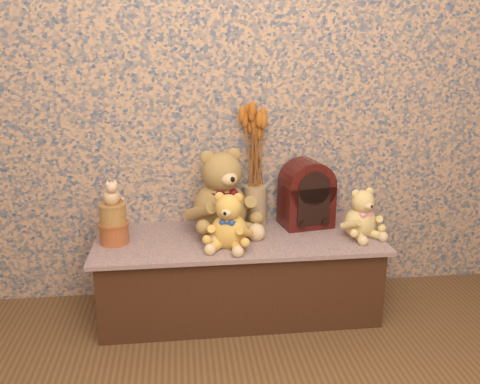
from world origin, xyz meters
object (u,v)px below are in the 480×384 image
object	(u,v)px
teddy_large	(220,188)
cathedral_radio	(307,193)
cat_figurine	(111,191)
teddy_small	(361,210)
biscuit_tin_lower	(114,233)
ceramic_vase	(255,205)
teddy_medium	(229,217)

from	to	relation	value
teddy_large	cathedral_radio	size ratio (longest dim) A/B	1.30
teddy_large	cat_figurine	size ratio (longest dim) A/B	3.53
cathedral_radio	teddy_large	bearing A→B (deg)	174.50
teddy_small	biscuit_tin_lower	xyz separation A→B (m)	(-1.16, 0.04, -0.08)
cathedral_radio	ceramic_vase	world-z (taller)	cathedral_radio
cathedral_radio	cat_figurine	bearing A→B (deg)	178.29
teddy_small	ceramic_vase	distance (m)	0.53
teddy_small	biscuit_tin_lower	world-z (taller)	teddy_small
cathedral_radio	biscuit_tin_lower	world-z (taller)	cathedral_radio
ceramic_vase	cat_figurine	distance (m)	0.73
ceramic_vase	biscuit_tin_lower	distance (m)	0.72
teddy_large	ceramic_vase	distance (m)	0.24
teddy_medium	cathedral_radio	xyz separation A→B (m)	(0.41, 0.23, 0.03)
ceramic_vase	biscuit_tin_lower	bearing A→B (deg)	-164.75
teddy_medium	ceramic_vase	world-z (taller)	teddy_medium
teddy_medium	biscuit_tin_lower	distance (m)	0.54
teddy_large	ceramic_vase	world-z (taller)	teddy_large
teddy_large	teddy_medium	size ratio (longest dim) A/B	1.61
teddy_large	teddy_medium	xyz separation A→B (m)	(0.02, -0.20, -0.08)
teddy_large	biscuit_tin_lower	distance (m)	0.54
teddy_medium	ceramic_vase	size ratio (longest dim) A/B	1.38
teddy_small	cathedral_radio	size ratio (longest dim) A/B	0.75
ceramic_vase	teddy_medium	bearing A→B (deg)	-119.61
teddy_large	cat_figurine	distance (m)	0.51
biscuit_tin_lower	cat_figurine	size ratio (longest dim) A/B	1.06
cathedral_radio	ceramic_vase	xyz separation A→B (m)	(-0.25, 0.06, -0.07)
ceramic_vase	cat_figurine	world-z (taller)	cat_figurine
cat_figurine	teddy_small	bearing A→B (deg)	-16.09
teddy_medium	teddy_large	bearing A→B (deg)	115.01
teddy_medium	ceramic_vase	distance (m)	0.33
teddy_large	ceramic_vase	size ratio (longest dim) A/B	2.22
teddy_large	teddy_medium	distance (m)	0.22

